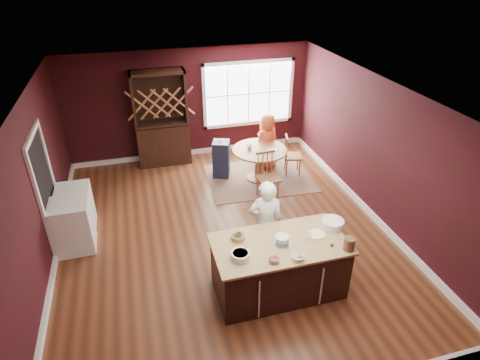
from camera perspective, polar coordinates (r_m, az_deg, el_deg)
The scene contains 28 objects.
room_shell at distance 6.94m, azimuth -2.53°, elevation 1.47°, with size 7.00×7.00×7.00m.
window at distance 10.34m, azimuth 1.21°, elevation 12.18°, with size 2.36×0.10×1.66m, color white, non-canonical shape.
doorway at distance 7.67m, azimuth -25.72°, elevation -1.57°, with size 0.08×1.26×2.13m, color white, non-canonical shape.
kitchen_island at distance 6.30m, azimuth 5.54°, elevation -12.31°, with size 2.00×1.05×0.92m.
dining_table at distance 9.16m, azimuth 2.79°, elevation 3.19°, with size 1.24×1.24×0.75m.
baker at distance 6.58m, azimuth 3.65°, elevation -6.17°, with size 0.57×0.38×1.57m, color white.
layer_cake at distance 5.95m, azimuth 6.04°, elevation -8.45°, with size 0.29×0.29×0.12m, color silver, non-canonical shape.
bowl_blue at distance 5.66m, azimuth 0.05°, elevation -10.70°, with size 0.27×0.27×0.10m, color silver.
bowl_yellow at distance 6.00m, azimuth -0.27°, elevation -8.09°, with size 0.21×0.21×0.08m, color #AE8B48.
bowl_pink at distance 5.64m, azimuth 4.87°, elevation -11.30°, with size 0.16×0.16×0.06m, color silver.
bowl_olive at distance 5.71m, azimuth 8.25°, elevation -10.88°, with size 0.18×0.18×0.07m, color beige.
drinking_glass at distance 6.04m, azimuth 9.73°, elevation -7.96°, with size 0.07×0.07×0.14m, color silver.
dinner_plate at distance 6.21m, azimuth 10.83°, elevation -7.59°, with size 0.26×0.26×0.02m, color #F0EEB9.
white_tub at distance 6.40m, azimuth 13.02°, elevation -6.03°, with size 0.35×0.35×0.12m, color white.
stoneware_crock at distance 5.99m, azimuth 15.27°, elevation -8.75°, with size 0.16×0.16×0.20m, color brown.
toy_figurine at distance 6.03m, azimuth 12.93°, elevation -8.83°, with size 0.05×0.05×0.08m, color yellow, non-canonical shape.
rug at distance 9.41m, azimuth 2.71°, elevation 0.32°, with size 2.38×1.84×0.01m, color brown.
chair_east at distance 9.50m, azimuth 7.55°, elevation 3.61°, with size 0.40×0.38×0.96m, color brown, non-canonical shape.
chair_south at distance 8.42m, azimuth 4.02°, elevation 0.48°, with size 0.44×0.42×1.05m, color #95613C, non-canonical shape.
chair_north at distance 9.94m, azimuth 3.35°, elevation 5.13°, with size 0.41×0.39×0.98m, color brown, non-canonical shape.
seated_woman at distance 9.63m, azimuth 3.86°, elevation 5.51°, with size 0.66×0.43×1.36m, color #D15130.
high_chair at distance 9.30m, azimuth -2.68°, elevation 3.11°, with size 0.37×0.37×0.92m, color black, non-canonical shape.
toddler at distance 9.16m, azimuth -2.33°, elevation 5.12°, with size 0.18×0.14×0.26m, color #8CA5BF, non-canonical shape.
table_plate at distance 9.03m, azimuth 4.52°, elevation 4.27°, with size 0.20×0.20×0.02m, color beige.
table_cup at distance 9.08m, azimuth 1.34°, elevation 4.81°, with size 0.13×0.13×0.10m, color white.
hutch at distance 9.84m, azimuth -11.12°, elevation 8.52°, with size 1.25×0.52×2.30m, color black.
washer at distance 7.63m, azimuth -22.68°, elevation -6.04°, with size 0.64×0.62×0.94m, color silver.
dryer at distance 8.18m, azimuth -22.30°, elevation -3.67°, with size 0.60×0.58×0.87m, color white.
Camera 1 is at (-1.33, -5.95, 4.66)m, focal length 30.00 mm.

